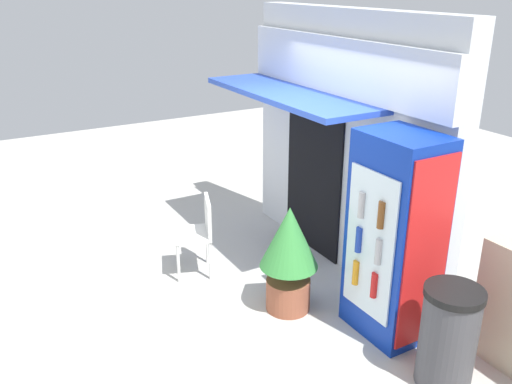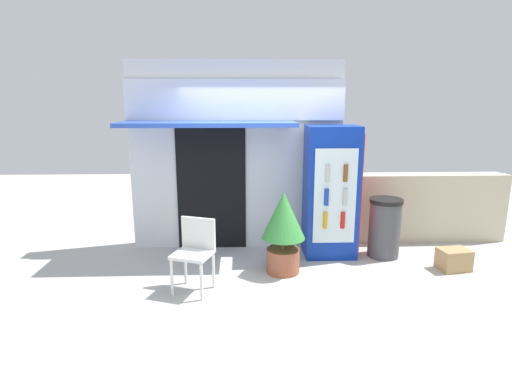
{
  "view_description": "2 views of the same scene",
  "coord_description": "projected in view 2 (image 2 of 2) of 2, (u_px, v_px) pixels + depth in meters",
  "views": [
    {
      "loc": [
        4.24,
        -2.32,
        3.17
      ],
      "look_at": [
        -0.3,
        0.27,
        1.12
      ],
      "focal_mm": 38.42,
      "sensor_mm": 36.0,
      "label": 1
    },
    {
      "loc": [
        -0.35,
        -4.87,
        2.32
      ],
      "look_at": [
        -0.15,
        0.51,
        1.09
      ],
      "focal_mm": 28.72,
      "sensor_mm": 36.0,
      "label": 2
    }
  ],
  "objects": [
    {
      "name": "storefront_building",
      "position": [
        235.0,
        153.0,
        6.34
      ],
      "size": [
        3.25,
        1.06,
        2.89
      ],
      "color": "silver",
      "rests_on": "ground"
    },
    {
      "name": "potted_plant_near_shop",
      "position": [
        283.0,
        226.0,
        5.47
      ],
      "size": [
        0.59,
        0.59,
        1.12
      ],
      "color": "#995138",
      "rests_on": "ground"
    },
    {
      "name": "cardboard_box",
      "position": [
        454.0,
        259.0,
        5.67
      ],
      "size": [
        0.45,
        0.35,
        0.3
      ],
      "primitive_type": "cube",
      "rotation": [
        0.0,
        0.0,
        0.15
      ],
      "color": "tan",
      "rests_on": "ground"
    },
    {
      "name": "ground",
      "position": [
        269.0,
        283.0,
        5.27
      ],
      "size": [
        16.0,
        16.0,
        0.0
      ],
      "primitive_type": "plane",
      "color": "beige"
    },
    {
      "name": "drink_cooler",
      "position": [
        331.0,
        192.0,
        6.05
      ],
      "size": [
        0.77,
        0.63,
        1.95
      ],
      "color": "#0C2D9E",
      "rests_on": "ground"
    },
    {
      "name": "plastic_chair",
      "position": [
        195.0,
        248.0,
        5.0
      ],
      "size": [
        0.55,
        0.53,
        0.9
      ],
      "color": "silver",
      "rests_on": "ground"
    },
    {
      "name": "stone_boundary_wall",
      "position": [
        432.0,
        208.0,
        6.73
      ],
      "size": [
        2.43,
        0.21,
        1.12
      ],
      "primitive_type": "cube",
      "color": "beige",
      "rests_on": "ground"
    },
    {
      "name": "trash_bin",
      "position": [
        384.0,
        228.0,
        6.09
      ],
      "size": [
        0.48,
        0.48,
        0.89
      ],
      "color": "#47474C",
      "rests_on": "ground"
    }
  ]
}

